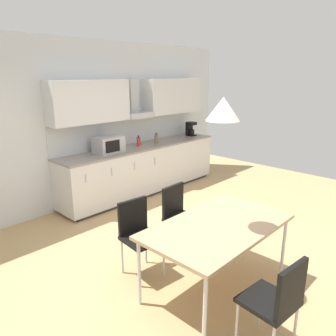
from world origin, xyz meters
The scene contains 14 objects.
ground_plane centered at (0.00, 0.00, -0.01)m, with size 9.40×7.37×0.02m, color tan.
wall_back centered at (0.00, 2.51, 1.40)m, with size 7.52×0.10×2.80m, color silver.
kitchen_counter centered at (1.28, 2.13, 0.47)m, with size 3.48×0.69×0.93m.
backsplash_tile centered at (1.28, 2.44, 1.17)m, with size 3.46×0.02×0.49m, color silver.
upper_wall_cabinets centered at (1.28, 2.29, 1.79)m, with size 3.46×0.40×0.70m.
microwave centered at (0.50, 2.12, 1.07)m, with size 0.48×0.35×0.28m.
coffee_maker centered at (2.74, 2.15, 1.08)m, with size 0.18×0.19×0.30m.
bottle_brown centered at (1.62, 2.09, 1.01)m, with size 0.08×0.08×0.21m.
bottle_red centered at (1.23, 2.17, 1.01)m, with size 0.07×0.07×0.20m.
dining_table centered at (-0.24, -0.70, 0.71)m, with size 1.57×0.93×0.76m.
chair_far_right centered at (0.11, 0.14, 0.53)m, with size 0.42×0.42×0.87m.
chair_near_left centered at (-0.60, -1.55, 0.53)m, with size 0.44×0.44×0.87m.
chair_far_left centered at (-0.58, 0.14, 0.53)m, with size 0.44×0.44×0.87m.
pendant_lamp centered at (-0.24, -0.70, 1.93)m, with size 0.32×0.32×0.22m, color silver.
Camera 1 is at (-2.80, -2.44, 2.23)m, focal length 35.00 mm.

